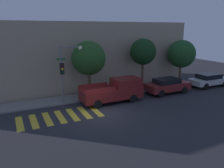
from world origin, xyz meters
TOP-DOWN VIEW (x-y plane):
  - ground_plane at (0.00, 0.00)m, footprint 60.00×60.00m
  - sidewalk at (0.00, 4.26)m, footprint 26.00×2.12m
  - building_row at (0.00, 8.72)m, footprint 26.00×6.00m
  - crosswalk at (-2.88, 0.80)m, footprint 5.93×2.60m
  - traffic_light_pole at (-1.59, 3.37)m, footprint 2.18×0.56m
  - pickup_truck at (2.16, 2.10)m, footprint 5.30×2.00m
  - sedan_near_corner at (7.93, 2.10)m, footprint 4.46×1.87m
  - sedan_middle at (13.71, 2.10)m, footprint 4.62×1.86m
  - tree_near_corner at (0.58, 4.04)m, footprint 3.01×3.01m
  - tree_midblock at (6.28, 4.04)m, footprint 2.58×2.58m
  - tree_far_end at (11.28, 4.04)m, footprint 3.01×3.01m

SIDE VIEW (x-z plane):
  - ground_plane at x=0.00m, z-range 0.00..0.00m
  - crosswalk at x=-2.88m, z-range 0.00..0.00m
  - sidewalk at x=0.00m, z-range 0.00..0.14m
  - sedan_middle at x=13.71m, z-range 0.05..1.47m
  - sedan_near_corner at x=7.93m, z-range 0.06..1.54m
  - pickup_truck at x=2.16m, z-range 0.00..1.99m
  - traffic_light_pole at x=-1.59m, z-range 0.86..5.72m
  - building_row at x=0.00m, z-range 0.00..6.82m
  - tree_far_end at x=11.28m, z-range 0.98..5.98m
  - tree_near_corner at x=0.58m, z-range 1.05..6.20m
  - tree_midblock at x=6.28m, z-range 1.30..6.55m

